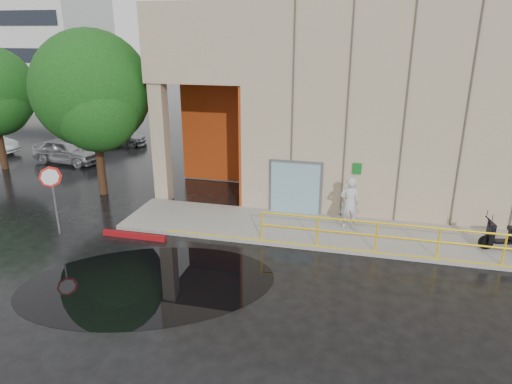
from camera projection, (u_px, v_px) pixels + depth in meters
ground at (254, 293)px, 12.80m from camera, size 120.00×120.00×0.00m
sidewalk at (395, 238)px, 16.01m from camera, size 20.00×3.00×0.15m
building at (424, 96)px, 20.33m from camera, size 20.00×10.17×8.00m
guardrail at (407, 239)px, 14.51m from camera, size 9.56×0.06×1.03m
distant_building at (33, 25)px, 42.19m from camera, size 12.00×8.08×15.00m
person at (350, 203)px, 16.33m from camera, size 0.77×0.57×1.93m
scooter at (508, 229)px, 14.76m from camera, size 1.70×0.80×1.29m
stop_sign at (52, 185)px, 15.88m from camera, size 0.57×0.58×2.56m
red_curb at (134, 235)px, 16.18m from camera, size 2.40×0.20×0.18m
puddle at (148, 283)px, 13.29m from camera, size 8.57×6.98×0.01m
car_a at (67, 151)px, 25.25m from camera, size 4.21×2.16×1.37m
car_c at (113, 136)px, 29.12m from camera, size 4.45×2.83×1.20m
tree_near at (93, 95)px, 18.96m from camera, size 4.92×4.92×7.11m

